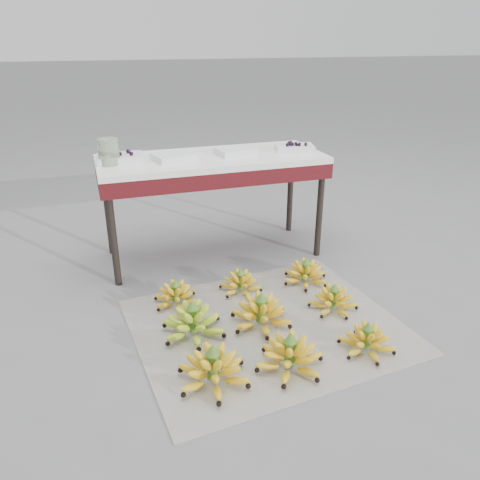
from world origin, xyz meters
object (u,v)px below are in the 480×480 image
object	(u,v)px
bunch_mid_left	(193,323)
tray_far_right	(294,148)
bunch_back_right	(306,274)
bunch_front_center	(290,356)
newspaper_mat	(267,326)
tray_right	(236,151)
bunch_front_right	(367,341)
glass_jar	(109,152)
bunch_back_left	(176,296)
bunch_back_center	(240,283)
tray_far_left	(120,158)
tray_left	(174,157)
bunch_mid_center	(261,313)
bunch_front_left	(213,370)
bunch_mid_right	(333,301)
vendor_table	(212,168)

from	to	relation	value
bunch_mid_left	tray_far_right	xyz separation A→B (m)	(0.86, 0.82, 0.60)
bunch_back_right	bunch_front_center	bearing A→B (deg)	-121.00
newspaper_mat	tray_right	bearing A→B (deg)	81.84
bunch_front_right	glass_jar	xyz separation A→B (m)	(-0.97, 1.20, 0.66)
bunch_mid_left	bunch_back_left	bearing A→B (deg)	70.71
bunch_mid_left	bunch_back_center	bearing A→B (deg)	19.43
newspaper_mat	bunch_front_right	distance (m)	0.48
tray_far_left	tray_left	bearing A→B (deg)	-10.73
bunch_mid_center	glass_jar	world-z (taller)	glass_jar
bunch_front_left	tray_right	world-z (taller)	tray_right
bunch_mid_center	tray_far_left	size ratio (longest dim) A/B	1.28
bunch_front_center	tray_far_left	xyz separation A→B (m)	(-0.53, 1.25, 0.60)
newspaper_mat	tray_far_left	bearing A→B (deg)	121.18
bunch_front_center	tray_left	size ratio (longest dim) A/B	1.20
bunch_front_center	tray_far_right	bearing A→B (deg)	72.81
bunch_mid_left	tray_left	world-z (taller)	tray_left
newspaper_mat	glass_jar	bearing A→B (deg)	125.27
bunch_mid_right	vendor_table	distance (m)	1.08
bunch_front_center	glass_jar	xyz separation A→B (m)	(-0.59, 1.20, 0.65)
bunch_mid_left	tray_right	size ratio (longest dim) A/B	1.62
bunch_back_right	vendor_table	xyz separation A→B (m)	(-0.39, 0.55, 0.51)
bunch_back_left	tray_right	xyz separation A→B (m)	(0.51, 0.55, 0.61)
bunch_mid_center	glass_jar	size ratio (longest dim) A/B	2.31
bunch_front_center	bunch_back_left	size ratio (longest dim) A/B	1.07
bunch_back_center	glass_jar	distance (m)	1.03
bunch_front_left	tray_left	bearing A→B (deg)	70.37
bunch_back_left	bunch_front_left	bearing A→B (deg)	-106.40
glass_jar	bunch_back_center	bearing A→B (deg)	-40.38
bunch_mid_center	bunch_back_center	bearing A→B (deg)	81.79
bunch_back_left	tray_left	bearing A→B (deg)	57.88
bunch_front_right	bunch_mid_left	bearing A→B (deg)	146.93
bunch_front_right	vendor_table	xyz separation A→B (m)	(-0.37, 1.22, 0.52)
newspaper_mat	tray_far_right	bearing A→B (deg)	59.65
bunch_front_right	bunch_mid_center	xyz separation A→B (m)	(-0.38, 0.34, 0.01)
bunch_mid_right	glass_jar	world-z (taller)	glass_jar
bunch_front_center	bunch_mid_left	xyz separation A→B (m)	(-0.33, 0.37, 0.00)
bunch_back_left	bunch_back_center	size ratio (longest dim) A/B	1.25
bunch_front_left	vendor_table	size ratio (longest dim) A/B	0.27
bunch_back_center	bunch_front_right	bearing A→B (deg)	-65.12
bunch_front_left	bunch_back_left	size ratio (longest dim) A/B	1.21
bunch_front_left	vendor_table	bearing A→B (deg)	59.86
bunch_mid_left	bunch_front_left	bearing A→B (deg)	-113.88
glass_jar	tray_right	bearing A→B (deg)	1.24
bunch_front_left	tray_far_right	size ratio (longest dim) A/B	1.38
newspaper_mat	bunch_front_left	size ratio (longest dim) A/B	3.38
bunch_front_center	bunch_mid_left	distance (m)	0.50
bunch_back_center	bunch_mid_center	bearing A→B (deg)	-94.77
bunch_front_right	bunch_back_right	bearing A→B (deg)	82.59
tray_right	glass_jar	world-z (taller)	glass_jar
bunch_mid_right	glass_jar	distance (m)	1.46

